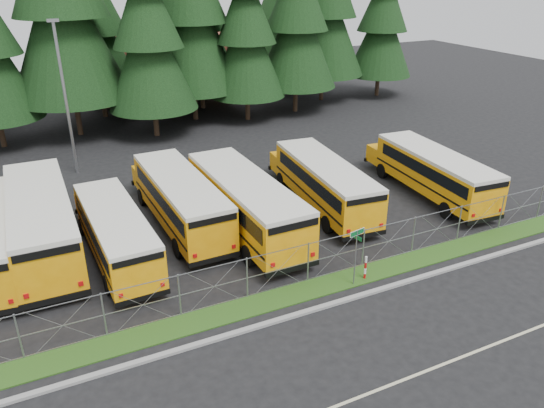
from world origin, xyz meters
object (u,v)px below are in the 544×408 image
(bus_3, at_px, (179,201))
(light_standard, at_px, (65,94))
(striped_bollard, at_px, (365,268))
(bus_4, at_px, (243,204))
(bus_east, at_px, (431,173))
(bus_1, at_px, (42,223))
(bus_2, at_px, (115,234))
(bus_6, at_px, (322,184))
(street_sign, at_px, (356,246))

(bus_3, relative_size, light_standard, 1.12)
(striped_bollard, bearing_deg, light_standard, 116.85)
(bus_4, distance_m, bus_east, 12.37)
(bus_1, height_order, bus_2, bus_1)
(bus_1, bearing_deg, bus_4, -12.43)
(bus_6, relative_size, bus_east, 1.01)
(bus_1, bearing_deg, bus_east, -6.90)
(bus_1, xyz_separation_m, bus_4, (9.86, -2.24, -0.03))
(bus_1, relative_size, street_sign, 4.39)
(striped_bollard, bearing_deg, street_sign, -166.55)
(street_sign, height_order, light_standard, light_standard)
(bus_3, bearing_deg, bus_4, -36.51)
(bus_2, height_order, street_sign, street_sign)
(bus_east, bearing_deg, bus_6, 172.79)
(bus_east, height_order, light_standard, light_standard)
(bus_2, xyz_separation_m, bus_6, (12.17, 0.85, 0.10))
(bus_1, relative_size, striped_bollard, 10.27)
(bus_6, distance_m, light_standard, 17.87)
(bus_1, bearing_deg, bus_2, -35.74)
(bus_2, relative_size, bus_4, 0.85)
(bus_6, bearing_deg, striped_bollard, -101.22)
(bus_1, bearing_deg, bus_3, -1.11)
(bus_2, height_order, bus_6, bus_6)
(bus_6, distance_m, striped_bollard, 8.15)
(bus_4, bearing_deg, bus_3, 143.61)
(bus_east, bearing_deg, striped_bollard, -141.15)
(bus_1, xyz_separation_m, street_sign, (12.25, -9.36, 0.42))
(bus_2, height_order, light_standard, light_standard)
(bus_2, bearing_deg, light_standard, 89.17)
(bus_3, height_order, striped_bollard, bus_3)
(street_sign, relative_size, light_standard, 0.28)
(street_sign, distance_m, striped_bollard, 1.62)
(bus_3, bearing_deg, bus_east, -11.00)
(bus_3, bearing_deg, bus_6, -9.60)
(bus_6, bearing_deg, bus_4, -166.11)
(bus_3, bearing_deg, street_sign, -61.20)
(bus_2, height_order, striped_bollard, bus_2)
(bus_4, bearing_deg, bus_1, 166.18)
(bus_6, xyz_separation_m, light_standard, (-12.41, 12.20, 4.05))
(bus_3, distance_m, bus_east, 15.48)
(bus_3, distance_m, street_sign, 10.61)
(bus_3, xyz_separation_m, bus_east, (15.25, -2.65, -0.06))
(bus_4, bearing_deg, street_sign, -72.48)
(bus_3, relative_size, street_sign, 4.04)
(bus_3, distance_m, bus_6, 8.41)
(bus_6, distance_m, bus_east, 7.07)
(bus_3, height_order, bus_6, bus_3)
(light_standard, bearing_deg, bus_2, -88.93)
(bus_1, relative_size, bus_2, 1.20)
(bus_6, height_order, bus_east, bus_6)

